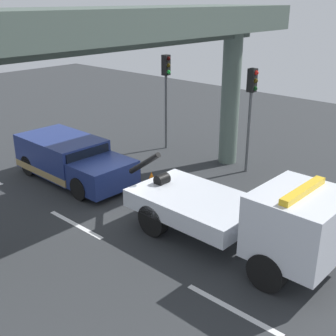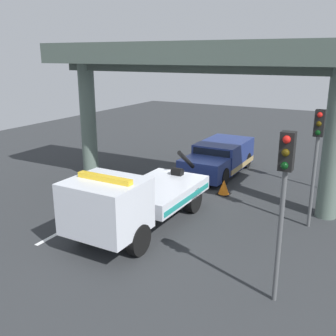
{
  "view_description": "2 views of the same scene",
  "coord_description": "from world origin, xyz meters",
  "px_view_note": "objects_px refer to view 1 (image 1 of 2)",
  "views": [
    {
      "loc": [
        10.36,
        -9.27,
        6.7
      ],
      "look_at": [
        1.32,
        0.69,
        1.43
      ],
      "focal_mm": 46.36,
      "sensor_mm": 36.0,
      "label": 1
    },
    {
      "loc": [
        15.24,
        7.01,
        5.98
      ],
      "look_at": [
        1.53,
        -0.48,
        1.39
      ],
      "focal_mm": 41.42,
      "sensor_mm": 36.0,
      "label": 2
    }
  ],
  "objects_px": {
    "towed_van_green": "(71,160)",
    "traffic_light_near": "(166,82)",
    "tow_truck_white": "(250,216)",
    "traffic_light_far": "(251,98)",
    "traffic_cone_orange": "(152,181)"
  },
  "relations": [
    {
      "from": "traffic_light_far",
      "to": "towed_van_green",
      "type": "bearing_deg",
      "value": -131.93
    },
    {
      "from": "tow_truck_white",
      "to": "towed_van_green",
      "type": "height_order",
      "value": "tow_truck_white"
    },
    {
      "from": "towed_van_green",
      "to": "traffic_light_far",
      "type": "xyz_separation_m",
      "value": [
        4.76,
        5.3,
        2.3
      ]
    },
    {
      "from": "traffic_light_far",
      "to": "traffic_cone_orange",
      "type": "bearing_deg",
      "value": -113.52
    },
    {
      "from": "towed_van_green",
      "to": "traffic_light_near",
      "type": "height_order",
      "value": "traffic_light_near"
    },
    {
      "from": "traffic_light_near",
      "to": "traffic_light_far",
      "type": "distance_m",
      "value": 4.5
    },
    {
      "from": "tow_truck_white",
      "to": "traffic_light_far",
      "type": "xyz_separation_m",
      "value": [
        -3.45,
        5.31,
        1.88
      ]
    },
    {
      "from": "traffic_light_near",
      "to": "traffic_cone_orange",
      "type": "relative_size",
      "value": 6.52
    },
    {
      "from": "traffic_light_near",
      "to": "traffic_cone_orange",
      "type": "xyz_separation_m",
      "value": [
        2.81,
        -3.89,
        -2.86
      ]
    },
    {
      "from": "towed_van_green",
      "to": "traffic_light_near",
      "type": "distance_m",
      "value": 5.83
    },
    {
      "from": "traffic_light_near",
      "to": "traffic_cone_orange",
      "type": "distance_m",
      "value": 5.59
    },
    {
      "from": "tow_truck_white",
      "to": "traffic_light_near",
      "type": "height_order",
      "value": "traffic_light_near"
    },
    {
      "from": "tow_truck_white",
      "to": "traffic_light_near",
      "type": "distance_m",
      "value": 9.77
    },
    {
      "from": "tow_truck_white",
      "to": "towed_van_green",
      "type": "relative_size",
      "value": 1.39
    },
    {
      "from": "traffic_light_far",
      "to": "tow_truck_white",
      "type": "bearing_deg",
      "value": -56.96
    }
  ]
}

